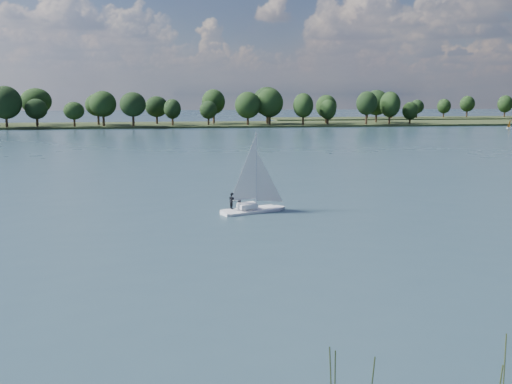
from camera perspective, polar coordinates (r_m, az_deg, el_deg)
ground at (r=129.32m, az=-8.38°, el=3.92°), size 700.00×700.00×0.00m
far_shore at (r=241.02m, az=-8.29°, el=6.58°), size 660.00×40.00×1.50m
far_shore_back at (r=329.95m, az=20.95°, el=6.87°), size 220.00×30.00×1.40m
sailboat at (r=62.52m, az=-0.54°, el=0.25°), size 7.27×4.34×9.25m
dinghy_orange at (r=240.95m, az=24.08°, el=6.07°), size 2.52×1.08×3.96m
treeline at (r=236.57m, az=-9.39°, el=8.47°), size 562.35×73.96×18.25m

